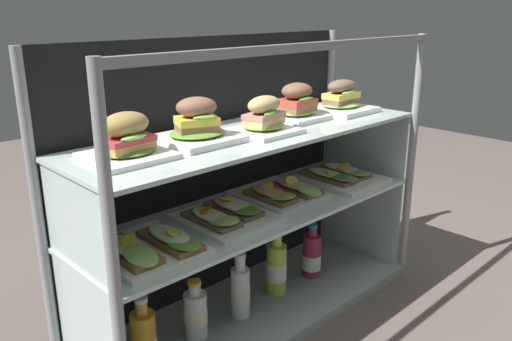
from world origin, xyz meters
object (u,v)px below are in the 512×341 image
object	(u,v)px
plated_roll_sandwich_center	(265,119)
juice_bottle_front_middle	(276,268)
open_sandwich_tray_left_of_center	(150,246)
juice_bottle_front_left_end	(144,340)
plated_roll_sandwich_mid_right	(126,141)
plated_roll_sandwich_mid_left	(297,105)
open_sandwich_tray_right_of_center	(340,176)
juice_bottle_back_left	(311,255)
juice_bottle_front_right_end	(240,290)
juice_bottle_tucked_behind	(196,314)
open_sandwich_tray_mid_left	(282,192)
plated_roll_sandwich_left_of_center	(341,101)
plated_roll_sandwich_far_right	(197,127)
open_sandwich_tray_mid_right	(226,215)

from	to	relation	value
plated_roll_sandwich_center	juice_bottle_front_middle	distance (m)	0.55
open_sandwich_tray_left_of_center	juice_bottle_front_left_end	bearing A→B (deg)	129.81
plated_roll_sandwich_mid_right	plated_roll_sandwich_mid_left	xyz separation A→B (m)	(0.64, 0.02, 0.00)
open_sandwich_tray_right_of_center	juice_bottle_back_left	world-z (taller)	open_sandwich_tray_right_of_center
juice_bottle_front_right_end	juice_bottle_front_middle	size ratio (longest dim) A/B	0.95
open_sandwich_tray_left_of_center	juice_bottle_tucked_behind	size ratio (longest dim) A/B	1.47
plated_roll_sandwich_mid_left	plated_roll_sandwich_mid_right	bearing A→B (deg)	-178.33
open_sandwich_tray_mid_left	juice_bottle_front_right_end	size ratio (longest dim) A/B	1.24
juice_bottle_front_right_end	juice_bottle_back_left	size ratio (longest dim) A/B	1.07
plated_roll_sandwich_center	plated_roll_sandwich_left_of_center	size ratio (longest dim) A/B	0.87
plated_roll_sandwich_center	juice_bottle_back_left	world-z (taller)	plated_roll_sandwich_center
plated_roll_sandwich_left_of_center	juice_bottle_front_left_end	xyz separation A→B (m)	(-0.86, -0.02, -0.55)
plated_roll_sandwich_mid_right	juice_bottle_tucked_behind	size ratio (longest dim) A/B	1.05
plated_roll_sandwich_center	open_sandwich_tray_mid_left	size ratio (longest dim) A/B	0.66
plated_roll_sandwich_mid_right	plated_roll_sandwich_far_right	bearing A→B (deg)	2.76
plated_roll_sandwich_mid_right	juice_bottle_front_right_end	distance (m)	0.65
open_sandwich_tray_mid_right	juice_bottle_front_left_end	size ratio (longest dim) A/B	1.25
open_sandwich_tray_left_of_center	open_sandwich_tray_right_of_center	xyz separation A→B (m)	(0.82, 0.01, -0.00)
plated_roll_sandwich_mid_right	plated_roll_sandwich_far_right	xyz separation A→B (m)	(0.22, 0.01, -0.00)
plated_roll_sandwich_mid_left	open_sandwich_tray_right_of_center	world-z (taller)	plated_roll_sandwich_mid_left
juice_bottle_tucked_behind	juice_bottle_front_right_end	distance (m)	0.17
plated_roll_sandwich_mid_right	plated_roll_sandwich_mid_left	bearing A→B (deg)	1.67
plated_roll_sandwich_far_right	plated_roll_sandwich_mid_left	xyz separation A→B (m)	(0.42, 0.01, 0.01)
open_sandwich_tray_mid_left	juice_bottle_tucked_behind	bearing A→B (deg)	-178.91
open_sandwich_tray_mid_right	open_sandwich_tray_right_of_center	size ratio (longest dim) A/B	1.00
plated_roll_sandwich_mid_right	open_sandwich_tray_mid_left	distance (m)	0.62
juice_bottle_front_middle	juice_bottle_back_left	world-z (taller)	juice_bottle_front_middle
plated_roll_sandwich_far_right	juice_bottle_tucked_behind	world-z (taller)	plated_roll_sandwich_far_right
plated_roll_sandwich_mid_right	open_sandwich_tray_left_of_center	xyz separation A→B (m)	(0.02, -0.05, -0.27)
plated_roll_sandwich_left_of_center	open_sandwich_tray_mid_left	xyz separation A→B (m)	(-0.30, -0.00, -0.27)
open_sandwich_tray_left_of_center	open_sandwich_tray_mid_left	bearing A→B (deg)	4.37
open_sandwich_tray_left_of_center	juice_bottle_front_right_end	distance (m)	0.43
plated_roll_sandwich_left_of_center	juice_bottle_back_left	xyz separation A→B (m)	(-0.14, -0.00, -0.55)
plated_roll_sandwich_center	open_sandwich_tray_right_of_center	distance (m)	0.49
plated_roll_sandwich_center	plated_roll_sandwich_mid_right	bearing A→B (deg)	174.22
plated_roll_sandwich_left_of_center	open_sandwich_tray_mid_left	bearing A→B (deg)	-179.84
plated_roll_sandwich_mid_right	juice_bottle_back_left	xyz separation A→B (m)	(0.71, -0.01, -0.56)
juice_bottle_front_middle	juice_bottle_front_left_end	bearing A→B (deg)	-178.25
open_sandwich_tray_left_of_center	open_sandwich_tray_mid_right	distance (m)	0.28
plated_roll_sandwich_mid_left	open_sandwich_tray_mid_left	bearing A→B (deg)	-165.36
open_sandwich_tray_right_of_center	juice_bottle_front_right_end	world-z (taller)	open_sandwich_tray_right_of_center
plated_roll_sandwich_mid_right	open_sandwich_tray_mid_left	bearing A→B (deg)	-0.43
open_sandwich_tray_left_of_center	juice_bottle_back_left	bearing A→B (deg)	3.15
plated_roll_sandwich_mid_left	plated_roll_sandwich_far_right	bearing A→B (deg)	-178.91
open_sandwich_tray_mid_right	plated_roll_sandwich_far_right	bearing A→B (deg)	156.16
open_sandwich_tray_mid_right	juice_bottle_back_left	distance (m)	0.51
juice_bottle_tucked_behind	open_sandwich_tray_mid_left	bearing A→B (deg)	1.09
plated_roll_sandwich_center	juice_bottle_tucked_behind	distance (m)	0.61
open_sandwich_tray_mid_left	plated_roll_sandwich_mid_right	bearing A→B (deg)	179.57
plated_roll_sandwich_mid_right	juice_bottle_tucked_behind	xyz separation A→B (m)	(0.18, -0.01, -0.56)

